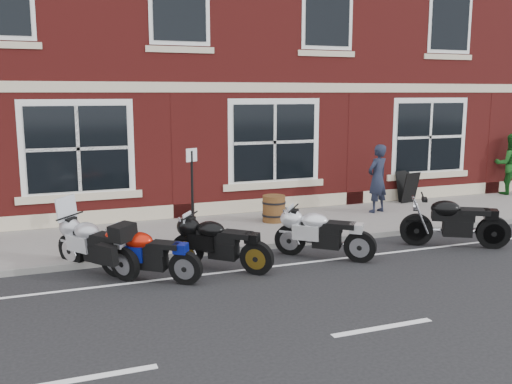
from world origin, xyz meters
The scene contains 14 objects.
ground centered at (0.00, 0.00, 0.00)m, with size 80.00×80.00×0.00m, color black.
sidewalk centered at (0.00, 3.00, 0.06)m, with size 30.00×3.00×0.12m, color slate.
kerb centered at (0.00, 1.42, 0.06)m, with size 30.00×0.16×0.12m, color slate.
pub_building centered at (0.00, 10.50, 6.00)m, with size 24.00×12.00×12.00m, color maroon.
moto_touring_silver centered at (-3.50, 1.05, 0.56)m, with size 1.27×1.81×1.38m.
moto_sport_red centered at (-2.68, 0.27, 0.50)m, with size 1.59×1.33×0.88m.
moto_sport_black centered at (-1.32, 0.41, 0.53)m, with size 1.57×1.53×0.93m.
moto_sport_silver centered at (0.81, 0.38, 0.53)m, with size 1.60×1.49×0.93m.
moto_naked_black centered at (3.80, 0.16, 0.59)m, with size 2.02×1.30×1.02m.
pedestrian_left centered at (3.97, 3.33, 1.03)m, with size 0.66×0.43×1.81m, color #191E2E.
pedestrian_right centered at (9.35, 4.20, 1.07)m, with size 0.92×0.72×1.89m, color #175019.
a_board_sign centered at (5.56, 4.20, 0.57)m, with size 0.54×0.36×0.90m, color black, non-canonical shape.
barrel_planter centered at (0.97, 3.27, 0.45)m, with size 0.59×0.59×0.65m.
parking_sign centered at (-1.37, 2.20, 1.27)m, with size 0.26×0.13×2.00m.
Camera 1 is at (-4.40, -9.43, 3.27)m, focal length 40.00 mm.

